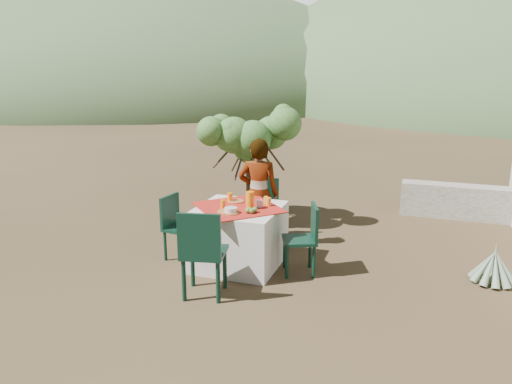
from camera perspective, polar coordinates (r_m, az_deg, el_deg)
ground at (r=6.30m, az=-7.49°, el=-8.89°), size 160.00×160.00×0.00m
table at (r=6.30m, az=-2.02°, el=-5.04°), size 1.30×1.30×0.76m
chair_far at (r=7.18m, az=0.92°, el=-1.62°), size 0.48×0.48×0.88m
chair_near at (r=5.39m, az=-6.16°, el=-6.62°), size 0.54×0.54×1.00m
chair_left at (r=6.56m, az=-9.04°, el=-3.61°), size 0.43×0.43×0.84m
chair_right at (r=6.04m, az=5.67°, el=-5.02°), size 0.51×0.51×0.86m
person at (r=6.77m, az=0.30°, el=-0.22°), size 0.61×0.45×1.53m
shrub_tree at (r=7.68m, az=-0.28°, el=5.69°), size 1.40×1.38×1.65m
agave at (r=6.48m, az=25.51°, el=-7.76°), size 0.52×0.53×0.56m
stone_wall at (r=8.88m, az=24.64°, el=-1.21°), size 2.60×0.35×0.55m
hill_near_left at (r=40.83m, az=-11.57°, el=10.91°), size 40.00×40.00×16.00m
hill_far_center at (r=57.58m, az=12.69°, el=11.88°), size 60.00×60.00×24.00m
plate_far at (r=6.40m, az=-2.31°, el=-1.06°), size 0.21×0.21×0.01m
plate_near at (r=5.97m, az=-3.20°, el=-2.24°), size 0.26×0.26×0.01m
glass_far at (r=6.40m, az=-3.00°, el=-0.60°), size 0.07×0.07×0.11m
glass_near at (r=6.14m, az=-3.80°, el=-1.35°), size 0.06×0.06×0.10m
juice_pitcher at (r=6.06m, az=-0.69°, el=-0.96°), size 0.10×0.10×0.22m
bowl_plate at (r=5.93m, az=-2.89°, el=-2.36°), size 0.22×0.22×0.01m
white_bowl at (r=5.92m, az=-2.89°, el=-2.05°), size 0.15×0.15×0.06m
jar_left at (r=6.21m, az=1.44°, el=-1.13°), size 0.06×0.06×0.10m
jar_right at (r=6.30m, az=1.15°, el=-0.93°), size 0.06×0.06×0.09m
napkin_holder at (r=6.14m, az=0.40°, el=-1.35°), size 0.08×0.07×0.09m
fruit_cluster at (r=5.92m, az=-0.58°, el=-2.08°), size 0.13×0.12×0.07m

